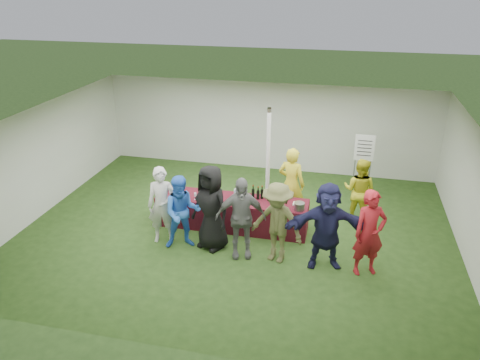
% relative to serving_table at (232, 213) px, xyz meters
% --- Properties ---
extents(ground, '(60.00, 60.00, 0.00)m').
position_rel_serving_table_xyz_m(ground, '(0.17, -0.13, -0.38)').
color(ground, '#284719').
rests_on(ground, ground).
extents(tent, '(10.00, 10.00, 10.00)m').
position_rel_serving_table_xyz_m(tent, '(0.67, 1.07, 0.98)').
color(tent, white).
rests_on(tent, ground).
extents(serving_table, '(3.60, 0.80, 0.75)m').
position_rel_serving_table_xyz_m(serving_table, '(0.00, 0.00, 0.00)').
color(serving_table, '#55121D').
rests_on(serving_table, ground).
extents(wine_bottles, '(0.75, 0.16, 0.32)m').
position_rel_serving_table_xyz_m(wine_bottles, '(0.65, 0.14, 0.50)').
color(wine_bottles, black).
rests_on(wine_bottles, serving_table).
extents(wine_glasses, '(2.73, 0.17, 0.16)m').
position_rel_serving_table_xyz_m(wine_glasses, '(-0.45, -0.25, 0.49)').
color(wine_glasses, silver).
rests_on(wine_glasses, serving_table).
extents(water_bottle, '(0.07, 0.07, 0.23)m').
position_rel_serving_table_xyz_m(water_bottle, '(0.06, 0.08, 0.48)').
color(water_bottle, silver).
rests_on(water_bottle, serving_table).
extents(bar_towel, '(0.25, 0.18, 0.03)m').
position_rel_serving_table_xyz_m(bar_towel, '(1.57, 0.05, 0.39)').
color(bar_towel, white).
rests_on(bar_towel, serving_table).
extents(dump_bucket, '(0.24, 0.24, 0.18)m').
position_rel_serving_table_xyz_m(dump_bucket, '(1.61, -0.22, 0.46)').
color(dump_bucket, slate).
rests_on(dump_bucket, serving_table).
extents(wine_list_sign, '(0.50, 0.03, 1.80)m').
position_rel_serving_table_xyz_m(wine_list_sign, '(2.99, 2.31, 0.94)').
color(wine_list_sign, slate).
rests_on(wine_list_sign, ground).
extents(staff_pourer, '(0.77, 0.61, 1.85)m').
position_rel_serving_table_xyz_m(staff_pourer, '(1.30, 0.77, 0.55)').
color(staff_pourer, yellow).
rests_on(staff_pourer, ground).
extents(staff_back, '(0.93, 0.82, 1.62)m').
position_rel_serving_table_xyz_m(staff_back, '(2.92, 1.03, 0.43)').
color(staff_back, gold).
rests_on(staff_back, ground).
extents(customer_0, '(0.73, 0.57, 1.79)m').
position_rel_serving_table_xyz_m(customer_0, '(-1.35, -0.96, 0.52)').
color(customer_0, beige).
rests_on(customer_0, ground).
extents(customer_1, '(1.00, 0.89, 1.69)m').
position_rel_serving_table_xyz_m(customer_1, '(-0.84, -1.09, 0.47)').
color(customer_1, blue).
rests_on(customer_1, ground).
extents(customer_2, '(1.11, 0.95, 1.93)m').
position_rel_serving_table_xyz_m(customer_2, '(-0.22, -0.96, 0.59)').
color(customer_2, black).
rests_on(customer_2, ground).
extents(customer_3, '(1.15, 0.72, 1.82)m').
position_rel_serving_table_xyz_m(customer_3, '(0.48, -1.17, 0.54)').
color(customer_3, slate).
rests_on(customer_3, ground).
extents(customer_4, '(1.30, 0.98, 1.78)m').
position_rel_serving_table_xyz_m(customer_4, '(1.26, -1.18, 0.51)').
color(customer_4, brown).
rests_on(customer_4, ground).
extents(customer_5, '(1.81, 0.89, 1.87)m').
position_rel_serving_table_xyz_m(customer_5, '(2.27, -1.14, 0.56)').
color(customer_5, '#1A1B3F').
rests_on(customer_5, ground).
extents(customer_6, '(0.78, 0.67, 1.82)m').
position_rel_serving_table_xyz_m(customer_6, '(3.11, -1.21, 0.54)').
color(customer_6, maroon).
rests_on(customer_6, ground).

